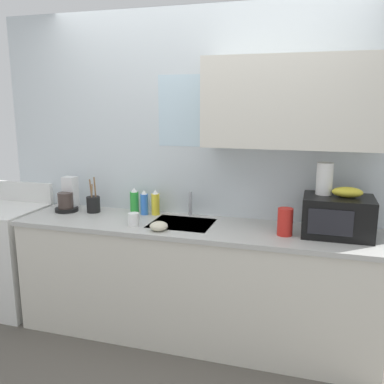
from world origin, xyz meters
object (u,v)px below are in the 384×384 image
at_px(banana_bunch, 347,192).
at_px(cereal_canister, 285,222).
at_px(coffee_maker, 68,198).
at_px(mug_white, 134,219).
at_px(small_bowl, 159,226).
at_px(utensil_crock, 93,204).
at_px(paper_towel_roll, 325,179).
at_px(stove_range, 8,257).
at_px(dish_soap_bottle_blue, 144,203).
at_px(dish_soap_bottle_green, 134,201).
at_px(microwave, 338,216).
at_px(dish_soap_bottle_yellow, 155,203).

bearing_deg(banana_bunch, cereal_canister, -165.62).
xyz_separation_m(coffee_maker, cereal_canister, (1.80, -0.16, -0.01)).
relative_size(banana_bunch, mug_white, 2.11).
xyz_separation_m(banana_bunch, small_bowl, (-1.25, -0.25, -0.27)).
distance_m(coffee_maker, cereal_canister, 1.80).
height_order(coffee_maker, utensil_crock, utensil_crock).
relative_size(paper_towel_roll, utensil_crock, 0.75).
bearing_deg(utensil_crock, banana_bunch, -2.05).
bearing_deg(stove_range, dish_soap_bottle_blue, 7.80).
xyz_separation_m(paper_towel_roll, dish_soap_bottle_green, (-1.47, 0.09, -0.28)).
bearing_deg(utensil_crock, small_bowl, -24.52).
xyz_separation_m(microwave, cereal_canister, (-0.34, -0.10, -0.04)).
relative_size(coffee_maker, dish_soap_bottle_yellow, 1.35).
xyz_separation_m(paper_towel_roll, small_bowl, (-1.10, -0.30, -0.35)).
distance_m(microwave, utensil_crock, 1.91).
xyz_separation_m(dish_soap_bottle_blue, mug_white, (0.05, -0.31, -0.05)).
bearing_deg(microwave, utensil_crock, 177.85).
distance_m(paper_towel_roll, dish_soap_bottle_green, 1.50).
xyz_separation_m(dish_soap_bottle_blue, dish_soap_bottle_green, (-0.09, 0.01, 0.00)).
relative_size(coffee_maker, small_bowl, 2.15).
bearing_deg(coffee_maker, small_bowl, -18.31).
bearing_deg(dish_soap_bottle_yellow, banana_bunch, -5.75).
bearing_deg(cereal_canister, paper_towel_roll, 32.01).
bearing_deg(stove_range, cereal_canister, -1.29).
bearing_deg(paper_towel_roll, dish_soap_bottle_blue, 176.92).
relative_size(dish_soap_bottle_blue, mug_white, 2.14).
distance_m(banana_bunch, dish_soap_bottle_yellow, 1.46).
height_order(coffee_maker, small_bowl, coffee_maker).
relative_size(stove_range, coffee_maker, 3.86).
xyz_separation_m(coffee_maker, mug_white, (0.71, -0.25, -0.06)).
bearing_deg(mug_white, cereal_canister, 4.74).
distance_m(dish_soap_bottle_blue, small_bowl, 0.46).
relative_size(paper_towel_roll, cereal_canister, 1.17).
bearing_deg(utensil_crock, microwave, -2.15).
bearing_deg(microwave, small_bowl, -168.34).
height_order(microwave, dish_soap_bottle_green, microwave).
bearing_deg(coffee_maker, stove_range, -169.76).
xyz_separation_m(cereal_canister, small_bowl, (-0.86, -0.15, -0.06)).
height_order(dish_soap_bottle_yellow, small_bowl, dish_soap_bottle_yellow).
distance_m(dish_soap_bottle_green, utensil_crock, 0.35).
bearing_deg(coffee_maker, cereal_canister, -5.04).
height_order(microwave, small_bowl, microwave).
relative_size(dish_soap_bottle_blue, dish_soap_bottle_green, 0.96).
bearing_deg(microwave, coffee_maker, 178.39).
bearing_deg(dish_soap_bottle_blue, banana_bunch, -4.65).
distance_m(stove_range, microwave, 2.78).
xyz_separation_m(paper_towel_roll, cereal_canister, (-0.24, -0.15, -0.29)).
bearing_deg(paper_towel_roll, coffee_maker, 179.77).
distance_m(coffee_maker, small_bowl, 0.98).
bearing_deg(cereal_canister, mug_white, -175.26).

